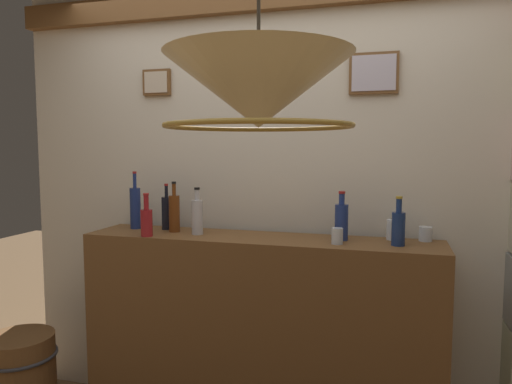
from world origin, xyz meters
name	(u,v)px	position (x,y,z in m)	size (l,w,h in m)	color
panelled_rear_partition	(271,190)	(0.00, 1.10, 1.36)	(3.21, 0.15, 2.58)	beige
bar_shelf_unit	(259,338)	(0.00, 0.83, 0.56)	(1.94, 0.38, 1.13)	brown
liquor_bottle_vodka	(174,212)	(-0.51, 0.86, 1.24)	(0.06, 0.06, 0.29)	brown
liquor_bottle_gin	(135,207)	(-0.78, 0.89, 1.26)	(0.06, 0.06, 0.34)	navy
liquor_bottle_brandy	(147,221)	(-0.59, 0.68, 1.22)	(0.06, 0.06, 0.24)	maroon
liquor_bottle_rum	(398,227)	(0.72, 0.81, 1.22)	(0.07, 0.07, 0.25)	navy
liquor_bottle_mezcal	(341,221)	(0.44, 0.87, 1.23)	(0.07, 0.07, 0.26)	navy
liquor_bottle_scotch	(197,216)	(-0.35, 0.82, 1.23)	(0.06, 0.06, 0.26)	silver
liquor_bottle_bourbon	(167,212)	(-0.59, 0.92, 1.23)	(0.06, 0.06, 0.27)	black
glass_tumbler_rocks	(393,230)	(0.70, 0.96, 1.18)	(0.07, 0.07, 0.11)	silver
glass_tumbler_highball	(426,234)	(0.86, 0.96, 1.17)	(0.07, 0.07, 0.08)	silver
glass_tumbler_shot	(337,236)	(0.43, 0.76, 1.17)	(0.06, 0.06, 0.08)	silver
pendant_lamp	(259,93)	(0.27, -0.13, 1.78)	(0.61, 0.61, 0.66)	beige
wooden_barrel	(21,380)	(-1.37, 0.56, 0.26)	(0.42, 0.42, 0.53)	brown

